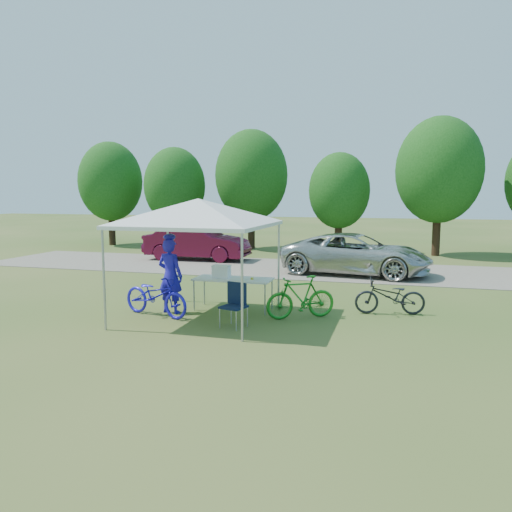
{
  "coord_description": "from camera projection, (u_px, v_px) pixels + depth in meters",
  "views": [
    {
      "loc": [
        4.33,
        -10.41,
        2.83
      ],
      "look_at": [
        0.77,
        2.0,
        1.22
      ],
      "focal_mm": 35.0,
      "sensor_mm": 36.0,
      "label": 1
    }
  ],
  "objects": [
    {
      "name": "cooler",
      "position": [
        221.0,
        271.0,
        12.25
      ],
      "size": [
        0.43,
        0.29,
        0.31
      ],
      "color": "white",
      "rests_on": "folding_table"
    },
    {
      "name": "treeline",
      "position": [
        303.0,
        179.0,
        24.5
      ],
      "size": [
        24.89,
        4.28,
        6.3
      ],
      "color": "#382314",
      "rests_on": "ground"
    },
    {
      "name": "bike_blue",
      "position": [
        156.0,
        295.0,
        11.59
      ],
      "size": [
        1.97,
        1.15,
        0.98
      ],
      "primitive_type": "imported",
      "rotation": [
        0.0,
        0.0,
        1.28
      ],
      "color": "#1E17CC",
      "rests_on": "ground"
    },
    {
      "name": "minivan",
      "position": [
        356.0,
        254.0,
        17.51
      ],
      "size": [
        5.42,
        3.02,
        1.44
      ],
      "primitive_type": "imported",
      "rotation": [
        0.0,
        0.0,
        1.44
      ],
      "color": "#BBBBB6",
      "rests_on": "gravel_strip"
    },
    {
      "name": "bike_dark",
      "position": [
        390.0,
        296.0,
        11.75
      ],
      "size": [
        1.71,
        0.87,
        0.86
      ],
      "primitive_type": "imported",
      "rotation": [
        0.0,
        0.0,
        -1.38
      ],
      "color": "black",
      "rests_on": "ground"
    },
    {
      "name": "cyclist",
      "position": [
        170.0,
        276.0,
        11.84
      ],
      "size": [
        0.71,
        0.53,
        1.79
      ],
      "primitive_type": "imported",
      "rotation": [
        0.0,
        0.0,
        2.97
      ],
      "color": "#1E15B1",
      "rests_on": "ground"
    },
    {
      "name": "folding_chair",
      "position": [
        235.0,
        301.0,
        10.67
      ],
      "size": [
        0.59,
        0.62,
        0.94
      ],
      "rotation": [
        0.0,
        0.0,
        -0.28
      ],
      "color": "black",
      "rests_on": "ground"
    },
    {
      "name": "gravel_strip",
      "position": [
        280.0,
        268.0,
        19.09
      ],
      "size": [
        24.0,
        5.0,
        0.02
      ],
      "primitive_type": "cube",
      "color": "gray",
      "rests_on": "ground"
    },
    {
      "name": "bike_green",
      "position": [
        301.0,
        297.0,
        11.35
      ],
      "size": [
        1.64,
        1.26,
        0.99
      ],
      "primitive_type": "imported",
      "rotation": [
        0.0,
        0.0,
        -1.01
      ],
      "color": "#19731A",
      "rests_on": "ground"
    },
    {
      "name": "folding_table",
      "position": [
        233.0,
        280.0,
        12.19
      ],
      "size": [
        1.9,
        0.79,
        0.78
      ],
      "color": "white",
      "rests_on": "ground"
    },
    {
      "name": "sedan",
      "position": [
        197.0,
        243.0,
        21.35
      ],
      "size": [
        4.51,
        1.64,
        1.48
      ],
      "primitive_type": "imported",
      "rotation": [
        0.0,
        0.0,
        1.59
      ],
      "color": "#500D24",
      "rests_on": "gravel_strip"
    },
    {
      "name": "ground",
      "position": [
        200.0,
        318.0,
        11.46
      ],
      "size": [
        100.0,
        100.0,
        0.0
      ],
      "primitive_type": "plane",
      "color": "#2D5119",
      "rests_on": "ground"
    },
    {
      "name": "ice_cream_cup",
      "position": [
        252.0,
        278.0,
        12.0
      ],
      "size": [
        0.07,
        0.07,
        0.05
      ],
      "primitive_type": "cylinder",
      "color": "gold",
      "rests_on": "folding_table"
    },
    {
      "name": "canopy",
      "position": [
        198.0,
        202.0,
        11.13
      ],
      "size": [
        4.53,
        4.53,
        3.0
      ],
      "color": "#A5A5AA",
      "rests_on": "ground"
    }
  ]
}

